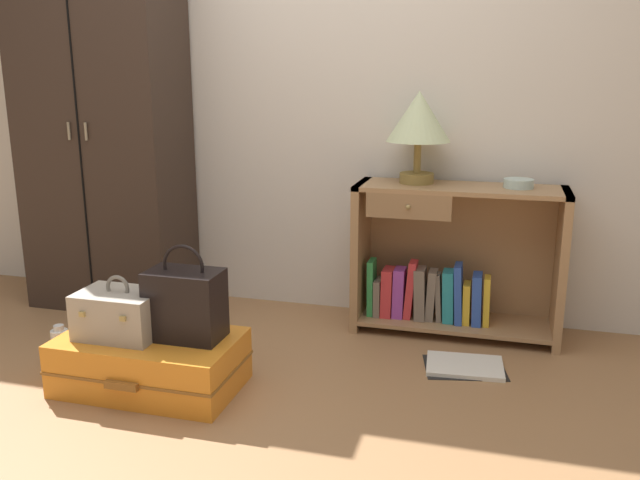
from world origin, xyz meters
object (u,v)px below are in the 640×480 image
at_px(suitcase_large, 151,362).
at_px(train_case, 120,314).
at_px(wardrobe, 104,128).
at_px(bookshelf, 448,265).
at_px(bowl, 519,183).
at_px(open_book_on_floor, 465,366).
at_px(handbag, 185,304).
at_px(bottle, 61,347).
at_px(table_lamp, 419,120).

bearing_deg(suitcase_large, train_case, -170.75).
distance_m(wardrobe, train_case, 1.31).
relative_size(wardrobe, bookshelf, 1.96).
bearing_deg(bowl, open_book_on_floor, -112.16).
bearing_deg(handbag, open_book_on_floor, 24.57).
height_order(suitcase_large, train_case, train_case).
distance_m(wardrobe, open_book_on_floor, 2.26).
height_order(bookshelf, suitcase_large, bookshelf).
distance_m(wardrobe, handbag, 1.40).
relative_size(bowl, handbag, 0.35).
xyz_separation_m(bookshelf, bottle, (-1.63, -0.90, -0.26)).
bearing_deg(handbag, bottle, 176.36).
relative_size(wardrobe, handbag, 5.02).
distance_m(table_lamp, bottle, 1.98).
distance_m(wardrobe, bowl, 2.20).
relative_size(suitcase_large, train_case, 2.25).
distance_m(wardrobe, bookshelf, 1.99).
bearing_deg(bottle, bookshelf, 28.96).
xyz_separation_m(table_lamp, bowl, (0.49, -0.01, -0.29)).
distance_m(table_lamp, suitcase_large, 1.68).
height_order(bookshelf, table_lamp, table_lamp).
relative_size(train_case, bottle, 1.69).
distance_m(bottle, open_book_on_floor, 1.82).
distance_m(table_lamp, open_book_on_floor, 1.19).
xyz_separation_m(bowl, suitcase_large, (-1.45, -0.99, -0.66)).
bearing_deg(handbag, train_case, -168.86).
bearing_deg(wardrobe, table_lamp, 2.82).
relative_size(wardrobe, open_book_on_floor, 4.99).
relative_size(table_lamp, open_book_on_floor, 1.13).
bearing_deg(table_lamp, bottle, -147.44).
distance_m(bowl, bottle, 2.25).
bearing_deg(table_lamp, suitcase_large, -133.67).
bearing_deg(suitcase_large, bookshelf, 40.74).
bearing_deg(wardrobe, train_case, -56.41).
bearing_deg(table_lamp, bowl, -1.32).
bearing_deg(train_case, open_book_on_floor, 22.08).
xyz_separation_m(bookshelf, handbag, (-0.98, -0.94, 0.03)).
bearing_deg(bookshelf, handbag, -136.06).
bearing_deg(bowl, suitcase_large, -145.54).
relative_size(wardrobe, train_case, 6.00).
bearing_deg(train_case, handbag, 11.14).
height_order(bottle, open_book_on_floor, bottle).
height_order(wardrobe, handbag, wardrobe).
relative_size(bookshelf, suitcase_large, 1.36).
distance_m(handbag, bottle, 0.71).
xyz_separation_m(bowl, handbag, (-1.29, -0.96, -0.40)).
distance_m(bookshelf, train_case, 1.60).
xyz_separation_m(bottle, open_book_on_floor, (1.76, 0.46, -0.08)).
bearing_deg(wardrobe, handbag, -44.63).
distance_m(handbag, open_book_on_floor, 1.27).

